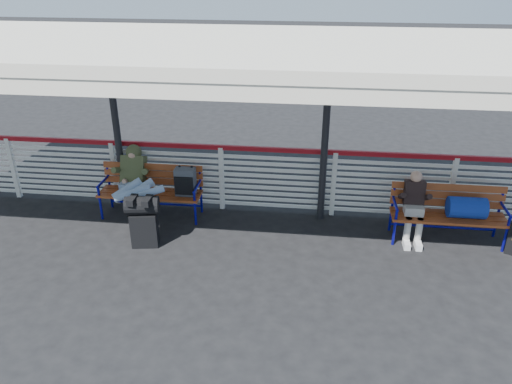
# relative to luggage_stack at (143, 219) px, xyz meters

# --- Properties ---
(ground) EXTENTS (60.00, 60.00, 0.00)m
(ground) POSITION_rel_luggage_stack_xyz_m (1.00, -0.48, -0.47)
(ground) COLOR black
(ground) RESTS_ON ground
(fence) EXTENTS (12.08, 0.08, 1.24)m
(fence) POSITION_rel_luggage_stack_xyz_m (1.00, 1.42, 0.19)
(fence) COLOR silver
(fence) RESTS_ON ground
(canopy) EXTENTS (12.60, 3.60, 3.16)m
(canopy) POSITION_rel_luggage_stack_xyz_m (1.00, 0.39, 2.57)
(canopy) COLOR silver
(canopy) RESTS_ON ground
(luggage_stack) EXTENTS (0.56, 0.38, 0.86)m
(luggage_stack) POSITION_rel_luggage_stack_xyz_m (0.00, 0.00, 0.00)
(luggage_stack) COLOR black
(luggage_stack) RESTS_ON ground
(bench_left) EXTENTS (1.80, 0.56, 0.95)m
(bench_left) POSITION_rel_luggage_stack_xyz_m (0.03, 1.03, 0.14)
(bench_left) COLOR #A0421E
(bench_left) RESTS_ON ground
(bench_right) EXTENTS (1.80, 0.56, 0.92)m
(bench_right) POSITION_rel_luggage_stack_xyz_m (4.95, 0.75, 0.12)
(bench_right) COLOR #A0421E
(bench_right) RESTS_ON ground
(traveler_man) EXTENTS (0.94, 1.64, 0.77)m
(traveler_man) POSITION_rel_luggage_stack_xyz_m (-0.35, 0.69, 0.25)
(traveler_man) COLOR #9CB8D2
(traveler_man) RESTS_ON ground
(companion_person) EXTENTS (0.32, 0.66, 1.15)m
(companion_person) POSITION_rel_luggage_stack_xyz_m (4.27, 0.74, 0.13)
(companion_person) COLOR #B6B0A5
(companion_person) RESTS_ON ground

